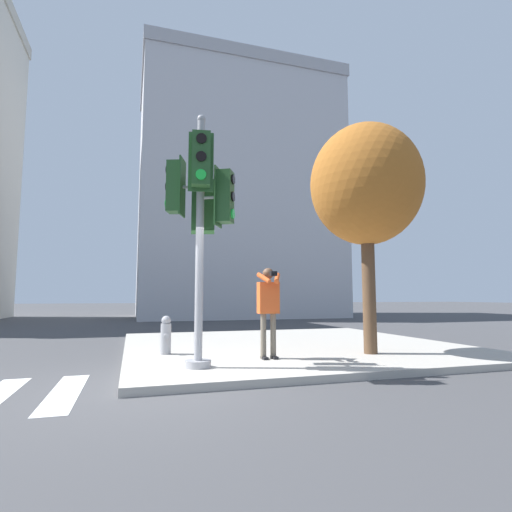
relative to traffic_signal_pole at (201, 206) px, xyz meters
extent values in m
plane|color=#424244|center=(-0.73, -0.69, -2.87)|extent=(160.00, 160.00, 0.00)
cube|color=#ADA89E|center=(2.77, 2.81, -2.80)|extent=(8.00, 8.00, 0.13)
cube|color=silver|center=(-1.93, -0.62, -2.86)|extent=(0.40, 2.39, 0.01)
cylinder|color=#939399|center=(-0.01, 0.01, -2.68)|extent=(0.44, 0.44, 0.12)
cylinder|color=#939399|center=(-0.01, 0.01, -0.54)|extent=(0.14, 0.14, 4.16)
sphere|color=#939399|center=(-0.01, 0.01, 1.58)|extent=(0.15, 0.15, 0.15)
cylinder|color=#939399|center=(0.06, 0.21, 0.07)|extent=(0.13, 0.27, 0.05)
cube|color=#234C23|center=(0.14, 0.45, 0.07)|extent=(0.36, 0.32, 0.90)
cube|color=#234C23|center=(0.09, 0.32, 0.07)|extent=(0.41, 0.16, 1.02)
cylinder|color=black|center=(0.18, 0.57, 0.37)|extent=(0.17, 0.08, 0.17)
cylinder|color=black|center=(0.18, 0.57, 0.07)|extent=(0.17, 0.08, 0.17)
cylinder|color=green|center=(0.18, 0.57, -0.23)|extent=(0.17, 0.08, 0.17)
cylinder|color=#939399|center=(-0.04, -0.18, 0.69)|extent=(0.09, 0.27, 0.05)
cube|color=#234C23|center=(-0.08, -0.43, 0.69)|extent=(0.33, 0.28, 0.90)
cube|color=#234C23|center=(-0.06, -0.30, 0.69)|extent=(0.42, 0.09, 1.02)
cylinder|color=black|center=(-0.10, -0.57, 0.99)|extent=(0.17, 0.06, 0.17)
cylinder|color=black|center=(-0.10, -0.57, 0.69)|extent=(0.17, 0.06, 0.17)
cylinder|color=green|center=(-0.10, -0.57, 0.39)|extent=(0.17, 0.06, 0.17)
cylinder|color=#939399|center=(-0.20, 0.08, 0.35)|extent=(0.27, 0.14, 0.05)
cube|color=#234C23|center=(-0.43, 0.17, 0.35)|extent=(0.33, 0.36, 0.90)
cube|color=#234C23|center=(-0.31, 0.13, 0.35)|extent=(0.17, 0.40, 1.02)
cylinder|color=black|center=(-0.56, 0.22, 0.65)|extent=(0.09, 0.17, 0.17)
cylinder|color=black|center=(-0.56, 0.22, 0.35)|extent=(0.09, 0.17, 0.17)
cylinder|color=green|center=(-0.56, 0.22, 0.05)|extent=(0.09, 0.17, 0.17)
cylinder|color=#939399|center=(0.17, -0.08, 0.15)|extent=(0.26, 0.17, 0.05)
cube|color=#234C23|center=(0.39, -0.20, 0.15)|extent=(0.35, 0.38, 0.90)
cube|color=#234C23|center=(0.27, -0.14, 0.15)|extent=(0.22, 0.38, 1.02)
cylinder|color=black|center=(0.51, -0.27, 0.45)|extent=(0.11, 0.16, 0.17)
cylinder|color=black|center=(0.51, -0.27, 0.15)|extent=(0.11, 0.16, 0.17)
cylinder|color=green|center=(0.51, -0.27, -0.15)|extent=(0.11, 0.16, 0.17)
cube|color=black|center=(1.33, 0.53, -2.72)|extent=(0.09, 0.24, 0.05)
cube|color=black|center=(1.53, 0.53, -2.72)|extent=(0.09, 0.24, 0.05)
cylinder|color=#6B6051|center=(1.33, 0.59, -2.31)|extent=(0.11, 0.11, 0.85)
cylinder|color=#6B6051|center=(1.53, 0.59, -2.31)|extent=(0.11, 0.11, 0.85)
cube|color=#E55623|center=(1.43, 0.59, -1.58)|extent=(0.40, 0.22, 0.61)
sphere|color=brown|center=(1.43, 0.59, -1.11)|extent=(0.22, 0.22, 0.22)
cube|color=black|center=(1.43, 0.28, -1.13)|extent=(0.12, 0.10, 0.09)
cylinder|color=black|center=(1.43, 0.21, -1.13)|extent=(0.06, 0.08, 0.06)
cylinder|color=#E55623|center=(1.30, 0.45, -1.21)|extent=(0.23, 0.35, 0.23)
cylinder|color=#E55623|center=(1.57, 0.45, -1.21)|extent=(0.23, 0.35, 0.23)
cylinder|color=brown|center=(3.69, 0.59, -1.36)|extent=(0.28, 0.28, 2.77)
ellipsoid|color=#A86023|center=(3.69, 0.59, 0.87)|extent=(2.40, 2.40, 2.64)
cylinder|color=#99999E|center=(-0.40, 1.77, -2.43)|extent=(0.22, 0.22, 0.62)
sphere|color=#99999E|center=(-0.40, 1.77, -2.05)|extent=(0.19, 0.19, 0.19)
cylinder|color=#99999E|center=(-0.40, 1.63, -2.36)|extent=(0.10, 0.06, 0.10)
cube|color=#BCBCC1|center=(5.57, 19.63, 4.97)|extent=(12.75, 9.15, 15.67)
cube|color=#A3A3A8|center=(5.57, 19.63, 13.20)|extent=(12.95, 9.35, 0.80)
camera|label=1|loc=(-1.10, -6.78, -1.56)|focal=28.00mm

